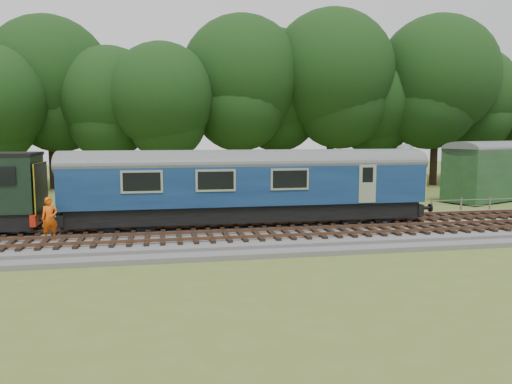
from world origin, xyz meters
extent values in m
plane|color=#516826|center=(0.00, 0.00, 0.00)|extent=(120.00, 120.00, 0.00)
cube|color=#4C4C4F|center=(0.00, 0.00, 0.17)|extent=(70.00, 7.00, 0.35)
cube|color=brown|center=(0.00, 0.68, 0.49)|extent=(66.50, 0.07, 0.14)
cube|color=brown|center=(0.00, 2.12, 0.49)|extent=(66.50, 0.07, 0.14)
cube|color=brown|center=(0.00, -2.32, 0.49)|extent=(66.50, 0.07, 0.14)
cube|color=brown|center=(0.00, -0.88, 0.49)|extent=(66.50, 0.07, 0.14)
cube|color=black|center=(-2.01, 1.40, 1.06)|extent=(17.46, 2.52, 0.85)
cube|color=#0E234E|center=(-2.01, 1.40, 2.48)|extent=(18.00, 2.80, 2.05)
cube|color=yellow|center=(7.01, 1.40, 2.11)|extent=(0.06, 2.74, 1.30)
cube|color=black|center=(3.99, 1.40, 0.86)|extent=(2.60, 2.00, 0.55)
cube|color=black|center=(-8.01, 1.40, 0.86)|extent=(2.60, 2.00, 0.55)
cube|color=black|center=(-13.21, 1.40, 2.66)|extent=(2.40, 2.55, 2.60)
cube|color=#AC1F0D|center=(-12.03, 1.40, 1.06)|extent=(0.25, 2.60, 0.55)
cube|color=yellow|center=(-11.89, 1.40, 2.46)|extent=(0.06, 2.55, 2.30)
imported|color=#E8520C|center=(-11.12, -0.69, 1.29)|extent=(0.80, 0.65, 1.88)
camera|label=1|loc=(-6.29, -23.33, 4.95)|focal=35.00mm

